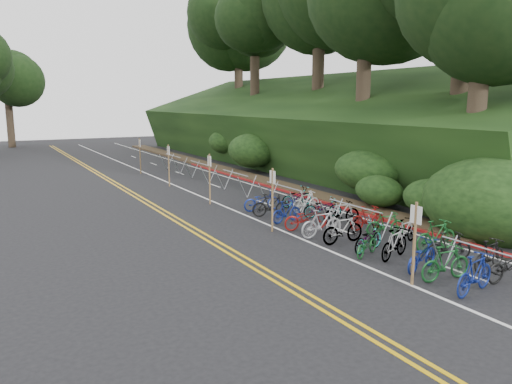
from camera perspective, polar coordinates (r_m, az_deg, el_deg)
ground at (r=15.31m, az=9.65°, el=-8.96°), size 120.00×120.00×0.00m
road_markings at (r=23.98m, az=-4.33°, el=-1.77°), size 7.47×80.00×0.01m
red_curb at (r=28.00m, az=3.49°, el=0.09°), size 0.25×28.00×0.10m
embankment at (r=37.54m, az=7.15°, el=6.52°), size 14.30×48.14×9.11m
tree_cluster at (r=38.82m, az=0.61°, el=20.23°), size 32.64×54.20×18.74m
bike_rack_front at (r=15.18m, az=24.73°, el=-6.87°), size 1.09×2.95×1.06m
bike_racks_rest at (r=27.41m, az=-2.39°, el=1.59°), size 1.14×23.00×1.17m
signpost_near at (r=14.32m, az=17.67°, el=-5.03°), size 0.08×0.40×2.35m
signposts_rest at (r=27.27m, az=-7.87°, el=2.68°), size 0.08×18.40×2.50m
bike_front at (r=16.87m, az=12.54°, el=-5.86°), size 1.09×1.55×0.77m
bike_valet at (r=18.80m, az=11.86°, el=-3.83°), size 3.09×13.44×1.10m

